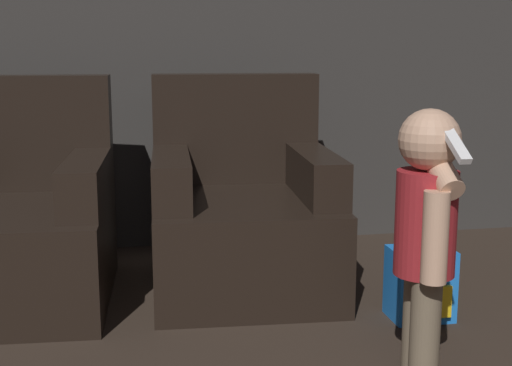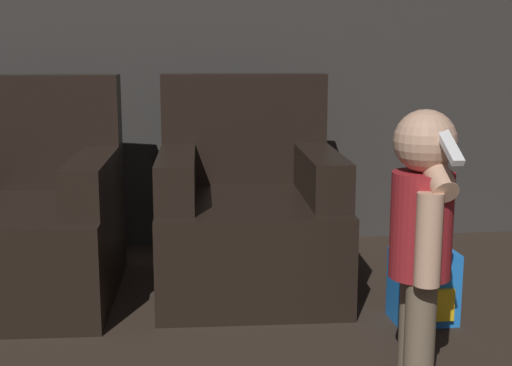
# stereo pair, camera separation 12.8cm
# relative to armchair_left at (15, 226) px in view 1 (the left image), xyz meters

# --- Properties ---
(wall_back) EXTENTS (8.40, 0.05, 2.60)m
(wall_back) POSITION_rel_armchair_left_xyz_m (0.84, 0.74, 0.98)
(wall_back) COLOR #33302D
(wall_back) RESTS_ON ground_plane
(armchair_left) EXTENTS (0.86, 0.96, 0.95)m
(armchair_left) POSITION_rel_armchair_left_xyz_m (0.00, 0.00, 0.00)
(armchair_left) COLOR black
(armchair_left) RESTS_ON ground_plane
(armchair_right) EXTENTS (0.85, 0.96, 0.95)m
(armchair_right) POSITION_rel_armchair_left_xyz_m (0.99, 0.00, 0.00)
(armchair_right) COLOR black
(armchair_right) RESTS_ON ground_plane
(person_toddler) EXTENTS (0.20, 0.35, 0.89)m
(person_toddler) POSITION_rel_armchair_left_xyz_m (1.41, -1.06, 0.20)
(person_toddler) COLOR brown
(person_toddler) RESTS_ON ground_plane
(toy_backpack) EXTENTS (0.24, 0.21, 0.29)m
(toy_backpack) POSITION_rel_armchair_left_xyz_m (1.63, -0.56, -0.18)
(toy_backpack) COLOR blue
(toy_backpack) RESTS_ON ground_plane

